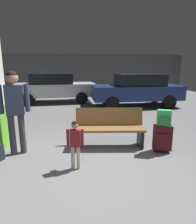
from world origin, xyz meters
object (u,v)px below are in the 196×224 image
object	(u,v)px
backpack_bright	(164,118)
child	(75,140)
parked_car_far	(54,87)
parked_car_near	(137,89)
adult	(14,104)
suitcase	(162,138)
bench	(110,128)

from	to	relation	value
backpack_bright	child	size ratio (longest dim) A/B	0.37
child	backpack_bright	bearing A→B (deg)	14.01
backpack_bright	parked_car_far	distance (m)	7.27
child	parked_car_near	world-z (taller)	parked_car_near
child	adult	size ratio (longest dim) A/B	0.52
suitcase	adult	distance (m)	3.23
suitcase	adult	world-z (taller)	adult
adult	suitcase	bearing A→B (deg)	-6.70
child	adult	distance (m)	1.56
child	parked_car_far	xyz separation A→B (m)	(-0.85, 7.20, 0.24)
adult	backpack_bright	bearing A→B (deg)	-6.71
backpack_bright	bench	bearing A→B (deg)	154.55
backpack_bright	parked_car_near	xyz separation A→B (m)	(1.16, 5.07, 0.03)
bench	backpack_bright	world-z (taller)	backpack_bright
adult	parked_car_far	bearing A→B (deg)	86.80
suitcase	parked_car_far	distance (m)	7.28
adult	parked_car_near	size ratio (longest dim) A/B	0.43
suitcase	parked_car_far	xyz separation A→B (m)	(-2.76, 6.72, 0.48)
parked_car_far	suitcase	bearing A→B (deg)	-67.71
bench	parked_car_near	world-z (taller)	parked_car_near
child	parked_car_far	world-z (taller)	parked_car_far
bench	backpack_bright	size ratio (longest dim) A/B	4.87
bench	child	size ratio (longest dim) A/B	1.80
suitcase	child	world-z (taller)	child
parked_car_near	bench	bearing A→B (deg)	-116.14
child	parked_car_far	size ratio (longest dim) A/B	0.22
adult	parked_car_far	xyz separation A→B (m)	(0.36, 6.36, -0.29)
suitcase	backpack_bright	bearing A→B (deg)	-173.56
bench	backpack_bright	bearing A→B (deg)	-25.45
suitcase	parked_car_far	bearing A→B (deg)	112.29
bench	adult	distance (m)	2.14
backpack_bright	parked_car_near	distance (m)	5.20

